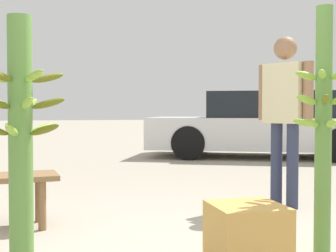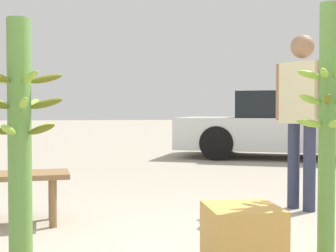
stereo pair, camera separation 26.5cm
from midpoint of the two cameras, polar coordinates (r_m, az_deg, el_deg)
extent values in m
cylinder|color=#5B8C3D|center=(2.70, -14.98, -2.32)|extent=(0.13, 0.13, 1.42)
ellipsoid|color=#84B238|center=(2.57, -13.64, 5.90)|extent=(0.13, 0.18, 0.08)
ellipsoid|color=#5D6216|center=(2.73, -11.92, 5.68)|extent=(0.19, 0.08, 0.08)
ellipsoid|color=#5D6216|center=(2.85, -14.48, 5.50)|extent=(0.06, 0.19, 0.08)
ellipsoid|color=#84B238|center=(2.83, -13.74, 2.64)|extent=(0.10, 0.19, 0.09)
ellipsoid|color=#84B238|center=(2.80, -17.24, 2.62)|extent=(0.17, 0.14, 0.09)
ellipsoid|color=#84B238|center=(2.55, -14.41, 2.72)|extent=(0.09, 0.19, 0.09)
ellipsoid|color=#5D6216|center=(2.68, -11.87, 2.70)|extent=(0.19, 0.04, 0.09)
ellipsoid|color=#5D6216|center=(2.61, -12.41, -0.39)|extent=(0.18, 0.13, 0.09)
ellipsoid|color=#84B238|center=(2.79, -12.49, -0.25)|extent=(0.17, 0.15, 0.09)
ellipsoid|color=#84B238|center=(2.84, -15.86, -0.24)|extent=(0.11, 0.19, 0.09)
ellipsoid|color=#84B238|center=(2.56, -16.10, -0.47)|extent=(0.08, 0.19, 0.09)
cylinder|color=#5B8C3D|center=(2.98, 21.28, -0.81)|extent=(0.10, 0.10, 1.54)
ellipsoid|color=#84B238|center=(2.94, 19.29, 5.96)|extent=(0.15, 0.06, 0.07)
ellipsoid|color=#84B238|center=(2.87, 21.09, 6.04)|extent=(0.12, 0.14, 0.07)
ellipsoid|color=#84B238|center=(3.09, 21.62, 5.73)|extent=(0.12, 0.14, 0.07)
ellipsoid|color=#84B238|center=(3.05, 19.63, 5.81)|extent=(0.09, 0.15, 0.07)
ellipsoid|color=#84B238|center=(2.91, 19.46, 3.08)|extent=(0.15, 0.05, 0.08)
ellipsoid|color=#5D6216|center=(2.86, 21.46, 3.08)|extent=(0.10, 0.15, 0.08)
ellipsoid|color=#84B238|center=(3.09, 21.20, 2.99)|extent=(0.10, 0.15, 0.08)
ellipsoid|color=#84B238|center=(3.03, 19.40, 3.04)|extent=(0.11, 0.14, 0.08)
ellipsoid|color=#84B238|center=(3.08, 20.57, 0.37)|extent=(0.07, 0.15, 0.07)
ellipsoid|color=#84B238|center=(3.00, 19.12, 0.34)|extent=(0.14, 0.13, 0.07)
ellipsoid|color=#84B238|center=(2.89, 19.81, 0.27)|extent=(0.15, 0.09, 0.07)
ellipsoid|color=#84B238|center=(2.87, 22.06, 0.24)|extent=(0.07, 0.15, 0.07)
cylinder|color=#2D334C|center=(4.51, 16.70, -4.68)|extent=(0.15, 0.15, 0.79)
cylinder|color=#2D334C|center=(4.41, 18.53, -4.85)|extent=(0.15, 0.15, 0.79)
cube|color=beige|center=(4.43, 17.70, 3.87)|extent=(0.34, 0.42, 0.56)
cylinder|color=#936B4C|center=(4.58, 15.23, 4.01)|extent=(0.12, 0.12, 0.53)
cylinder|color=#936B4C|center=(4.30, 20.34, 4.09)|extent=(0.12, 0.12, 0.53)
sphere|color=#936B4C|center=(4.47, 17.76, 9.23)|extent=(0.21, 0.21, 0.21)
cylinder|color=olive|center=(4.01, -12.11, -8.44)|extent=(0.06, 0.06, 0.37)
cylinder|color=olive|center=(3.73, -11.87, -9.23)|extent=(0.06, 0.06, 0.37)
cube|color=silver|center=(9.19, 15.86, -0.86)|extent=(4.63, 3.35, 0.59)
cube|color=black|center=(9.19, 16.96, 2.50)|extent=(2.81, 2.43, 0.49)
cylinder|color=black|center=(8.51, 6.87, -2.09)|extent=(0.65, 0.44, 0.62)
cylinder|color=black|center=(10.06, 8.19, -1.47)|extent=(0.65, 0.44, 0.62)
cube|color=#C69347|center=(2.67, 11.95, -13.60)|extent=(0.39, 0.39, 0.39)
camera|label=1|loc=(0.13, -87.37, 0.09)|focal=50.00mm
camera|label=2|loc=(0.13, 92.63, -0.09)|focal=50.00mm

